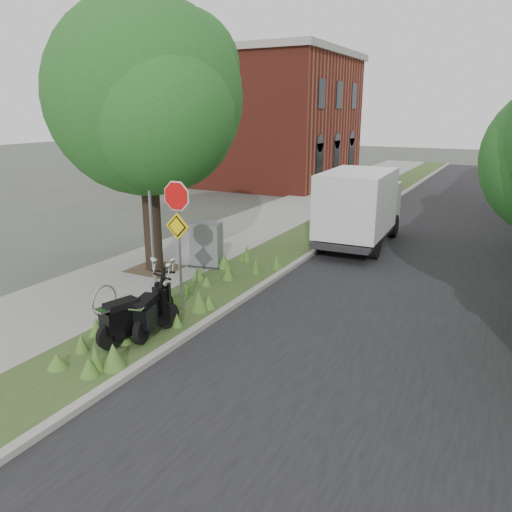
{
  "coord_description": "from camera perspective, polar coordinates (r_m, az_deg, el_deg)",
  "views": [
    {
      "loc": [
        5.42,
        -8.45,
        4.74
      ],
      "look_at": [
        -0.06,
        1.89,
        1.3
      ],
      "focal_mm": 35.0,
      "sensor_mm": 36.0,
      "label": 1
    }
  ],
  "objects": [
    {
      "name": "ground",
      "position": [
        11.1,
        -4.35,
        -8.95
      ],
      "size": [
        120.0,
        120.0,
        0.0
      ],
      "primitive_type": "plane",
      "color": "#4C5147",
      "rests_on": "ground"
    },
    {
      "name": "sidewalk_near",
      "position": [
        21.35,
        0.24,
        3.71
      ],
      "size": [
        3.5,
        60.0,
        0.12
      ],
      "primitive_type": "cube",
      "color": "gray",
      "rests_on": "ground"
    },
    {
      "name": "verge",
      "position": [
        20.25,
        7.16,
        2.88
      ],
      "size": [
        2.0,
        60.0,
        0.12
      ],
      "primitive_type": "cube",
      "color": "#28481E",
      "rests_on": "ground"
    },
    {
      "name": "kerb_near",
      "position": [
        19.93,
        9.85,
        2.56
      ],
      "size": [
        0.2,
        60.0,
        0.13
      ],
      "primitive_type": "cube",
      "color": "#9E9991",
      "rests_on": "ground"
    },
    {
      "name": "road",
      "position": [
        19.2,
        19.79,
        1.11
      ],
      "size": [
        7.0,
        60.0,
        0.01
      ],
      "primitive_type": "cube",
      "color": "black",
      "rests_on": "ground"
    },
    {
      "name": "street_tree_main",
      "position": [
        14.77,
        -12.63,
        16.25
      ],
      "size": [
        6.21,
        5.54,
        7.66
      ],
      "color": "black",
      "rests_on": "ground"
    },
    {
      "name": "bare_post",
      "position": [
        13.64,
        -11.97,
        4.95
      ],
      "size": [
        0.08,
        0.08,
        4.0
      ],
      "color": "#A5A8AD",
      "rests_on": "ground"
    },
    {
      "name": "bike_hoop",
      "position": [
        12.06,
        -16.93,
        -4.97
      ],
      "size": [
        0.06,
        0.78,
        0.77
      ],
      "color": "#A5A8AD",
      "rests_on": "ground"
    },
    {
      "name": "sign_assembly",
      "position": [
        11.57,
        -8.96,
        4.14
      ],
      "size": [
        0.94,
        0.08,
        3.22
      ],
      "color": "#A5A8AD",
      "rests_on": "ground"
    },
    {
      "name": "brick_building",
      "position": [
        33.91,
        1.87,
        15.47
      ],
      "size": [
        9.4,
        10.4,
        8.3
      ],
      "color": "maroon",
      "rests_on": "ground"
    },
    {
      "name": "scooter_near",
      "position": [
        10.63,
        -14.16,
        -7.2
      ],
      "size": [
        0.74,
        1.95,
        0.94
      ],
      "color": "black",
      "rests_on": "ground"
    },
    {
      "name": "scooter_far",
      "position": [
        10.87,
        -12.01,
        -6.64
      ],
      "size": [
        0.7,
        1.85,
        0.9
      ],
      "color": "black",
      "rests_on": "ground"
    },
    {
      "name": "box_truck",
      "position": [
        18.14,
        11.8,
        5.81
      ],
      "size": [
        2.27,
        5.24,
        2.33
      ],
      "color": "#262628",
      "rests_on": "ground"
    },
    {
      "name": "utility_cabinet",
      "position": [
        15.3,
        -5.68,
        1.24
      ],
      "size": [
        1.14,
        0.88,
        1.35
      ],
      "color": "#262628",
      "rests_on": "ground"
    }
  ]
}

